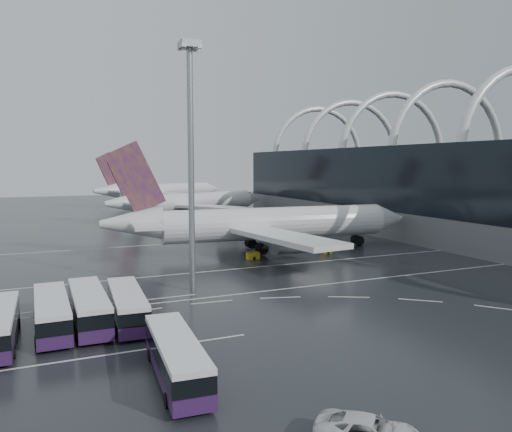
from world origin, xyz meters
name	(u,v)px	position (x,y,z in m)	size (l,w,h in m)	color
ground	(268,287)	(0.00, 0.00, 0.00)	(420.00, 420.00, 0.00)	black
terminal	(488,188)	(61.56, 19.84, 10.87)	(42.00, 160.00, 34.90)	#595C5E
lane_marking_near	(275,290)	(0.00, -2.00, 0.01)	(120.00, 0.25, 0.01)	silver
lane_marking_mid	(235,269)	(0.00, 12.00, 0.01)	(120.00, 0.25, 0.01)	silver
lane_marking_far	(186,243)	(0.00, 40.00, 0.01)	(120.00, 0.25, 0.01)	silver
bus_bay_line_south	(90,358)	(-24.00, -16.00, 0.01)	(28.00, 0.25, 0.01)	silver
bus_bay_line_north	(76,307)	(-24.00, 0.00, 0.01)	(28.00, 0.25, 0.01)	silver
airliner_main	(261,225)	(10.02, 24.42, 5.01)	(59.10, 51.68, 20.01)	silver
airliner_gate_b	(188,203)	(12.82, 82.71, 4.71)	(52.92, 47.00, 18.81)	silver
airliner_gate_c	(159,192)	(16.64, 137.48, 5.11)	(55.62, 50.70, 20.42)	silver
bus_row_near_b	(52,312)	(-26.65, -7.35, 1.81)	(3.32, 13.39, 3.29)	#2E1440
bus_row_near_c	(89,307)	(-23.17, -6.97, 1.87)	(3.34, 13.83, 3.40)	#2E1440
bus_row_near_d	(127,305)	(-19.51, -7.67, 1.79)	(3.75, 13.42, 3.27)	#2E1440
bus_row_far_c	(176,357)	(-18.39, -23.01, 1.76)	(3.85, 13.17, 3.20)	#2E1440
floodlight_mast	(191,137)	(-9.71, 2.12, 19.52)	(2.38, 2.38, 31.04)	gray
gse_cart_belly_a	(327,250)	(20.18, 18.16, 0.53)	(1.95, 1.15, 1.06)	gold
gse_cart_belly_b	(295,240)	(20.76, 31.17, 0.62)	(2.27, 1.34, 1.24)	slate
gse_cart_belly_c	(253,256)	(5.71, 18.37, 0.57)	(2.10, 1.24, 1.15)	gold
gse_cart_belly_d	(358,242)	(31.11, 24.08, 0.52)	(1.92, 1.14, 1.05)	slate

